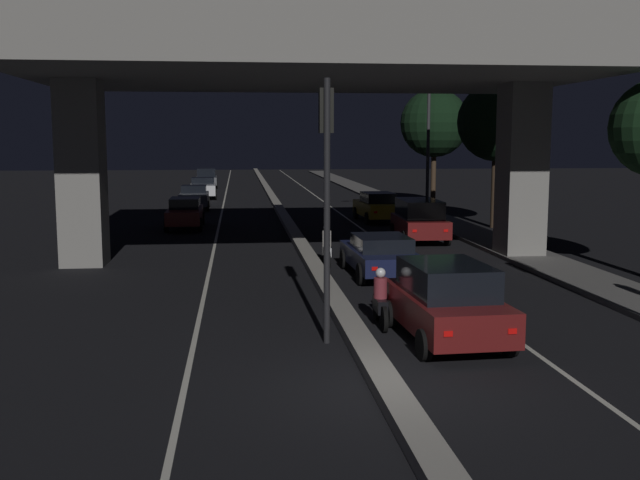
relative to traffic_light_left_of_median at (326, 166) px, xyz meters
The scene contains 20 objects.
ground_plane 5.12m from the traffic_light_left_of_median, 78.36° to the right, with size 200.00×200.00×0.00m, color black.
lane_line_left_inner 32.10m from the traffic_light_left_of_median, 95.25° to the left, with size 0.12×126.00×0.00m, color beige.
lane_line_right_inner 32.25m from the traffic_light_left_of_median, 82.35° to the left, with size 0.12×126.00×0.00m, color beige.
median_divider 31.96m from the traffic_light_left_of_median, 88.78° to the left, with size 0.55×126.00×0.25m, color gray.
sidewalk_right 26.59m from the traffic_light_left_of_median, 70.04° to the left, with size 2.22×126.00×0.16m, color #5B5956.
elevated_overpass 11.74m from the traffic_light_left_of_median, 86.56° to the left, with size 19.70×13.07×9.52m.
traffic_light_left_of_median is the anchor object (origin of this frame).
street_lamp 25.51m from the traffic_light_left_of_median, 71.57° to the left, with size 2.71×0.32×7.96m.
car_dark_red_lead 3.99m from the traffic_light_left_of_median, ahead, with size 2.18×4.26×1.75m.
car_dark_blue_second 8.80m from the traffic_light_left_of_median, 70.88° to the left, with size 2.17×4.63×1.36m.
car_dark_red_third 17.34m from the traffic_light_left_of_median, 69.38° to the left, with size 2.16×4.47×1.83m.
car_taxi_yellow_fourth 25.02m from the traffic_light_left_of_median, 76.80° to the left, with size 2.11×4.68×1.60m.
car_dark_red_lead_oncoming 22.75m from the traffic_light_left_of_median, 101.70° to the left, with size 1.84×4.73×1.53m.
car_grey_second_oncoming 32.90m from the traffic_light_left_of_median, 98.25° to the left, with size 1.99×4.25×1.55m.
car_white_third_oncoming 41.79m from the traffic_light_left_of_median, 96.25° to the left, with size 2.13×4.27×1.60m.
car_grey_fourth_oncoming 54.84m from the traffic_light_left_of_median, 95.03° to the left, with size 2.12×4.69×1.83m.
motorcycle_black_filtering_near 3.78m from the traffic_light_left_of_median, 40.04° to the left, with size 0.33×1.80×1.42m.
motorcycle_white_filtering_mid 10.65m from the traffic_light_left_of_median, 83.15° to the left, with size 0.33×1.86×1.48m.
roadside_tree_kerbside_mid 23.39m from the traffic_light_left_of_median, 61.83° to the left, with size 3.95×3.95×7.31m.
roadside_tree_kerbside_far 33.98m from the traffic_light_left_of_median, 71.27° to the left, with size 4.43×4.43×7.74m.
Camera 1 is at (-2.57, -12.74, 4.44)m, focal length 42.00 mm.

